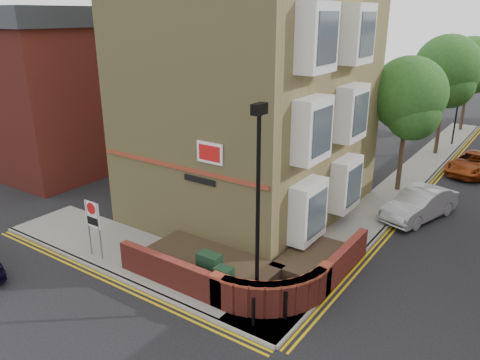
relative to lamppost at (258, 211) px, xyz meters
name	(u,v)px	position (x,y,z in m)	size (l,w,h in m)	color
ground	(192,312)	(-1.60, -1.20, -3.34)	(120.00, 120.00, 0.00)	black
pavement_corner	(146,258)	(-5.10, 0.30, -3.28)	(13.00, 3.00, 0.12)	gray
pavement_main	(408,179)	(0.40, 14.80, -3.28)	(2.00, 32.00, 0.12)	gray
kerb_side	(114,276)	(-5.10, -1.20, -3.28)	(13.00, 0.15, 0.12)	gray
kerb_main_near	(427,183)	(1.40, 14.80, -3.28)	(0.15, 32.00, 0.12)	gray
yellow_lines_side	(109,280)	(-5.10, -1.45, -3.34)	(13.00, 0.28, 0.01)	gold
yellow_lines_main	(432,185)	(1.65, 14.80, -3.34)	(0.28, 32.00, 0.01)	gold
corner_building	(257,73)	(-4.44, 6.80, 2.88)	(8.95, 10.40, 13.60)	#9D8E53
garden_wall	(238,276)	(-1.60, 1.30, -3.34)	(6.80, 6.00, 1.20)	maroon
lamppost	(258,211)	(0.00, 0.00, 0.00)	(0.25, 0.50, 6.30)	black
utility_cabinet_large	(210,270)	(-1.90, 0.10, -2.62)	(0.80, 0.45, 1.20)	black
utility_cabinet_small	(224,283)	(-1.10, -0.20, -2.67)	(0.55, 0.40, 1.10)	black
bollard_near	(253,312)	(0.40, -0.80, -2.77)	(0.11, 0.11, 0.90)	black
bollard_far	(285,305)	(1.00, 0.00, -2.77)	(0.11, 0.11, 0.90)	black
zone_sign	(93,219)	(-6.60, -0.70, -1.70)	(0.72, 0.07, 2.20)	slate
side_building	(80,89)	(-16.60, 6.80, 1.20)	(6.40, 10.40, 9.00)	maroon
tree_near	(408,100)	(0.40, 12.85, 1.36)	(3.64, 3.65, 6.70)	#382B1E
tree_mid	(447,73)	(0.40, 20.85, 1.85)	(4.03, 4.03, 7.42)	#382B1E
tree_far	(470,67)	(0.40, 28.85, 1.57)	(3.81, 3.81, 7.00)	#382B1E
traffic_light_assembly	(458,106)	(0.80, 23.80, -0.56)	(0.20, 0.16, 4.20)	black
silver_car_near	(420,204)	(2.21, 9.92, -2.66)	(1.45, 4.15, 1.37)	#A3A5AA
red_car_main	(474,163)	(3.07, 18.09, -2.73)	(2.04, 4.42, 1.23)	#8F350F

